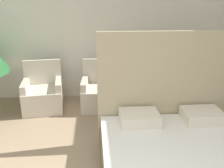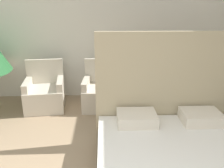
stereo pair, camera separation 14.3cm
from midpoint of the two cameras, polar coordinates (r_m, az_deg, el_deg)
name	(u,v)px [view 1 (the left image)]	position (r m, az deg, el deg)	size (l,w,h in m)	color
wall_back	(86,26)	(5.01, -6.89, 13.13)	(10.00, 0.06, 2.90)	silver
bed	(188,164)	(2.87, 15.57, -17.28)	(1.87, 2.09, 1.57)	brown
armchair_near_window_left	(43,96)	(4.76, -16.30, -2.58)	(0.75, 0.74, 0.87)	beige
armchair_near_window_right	(101,94)	(4.65, -3.48, -2.32)	(0.72, 0.71, 0.87)	beige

